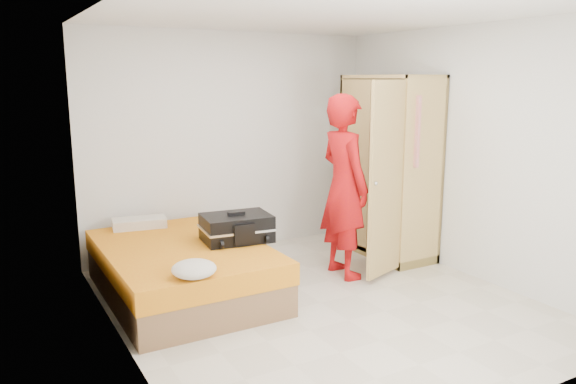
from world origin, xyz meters
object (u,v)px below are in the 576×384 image
person (344,187)px  round_cushion (194,269)px  bed (183,270)px  suitcase (237,228)px  wardrobe (388,172)px

person → round_cushion: 2.02m
bed → suitcase: size_ratio=2.82×
wardrobe → round_cushion: size_ratio=5.83×
round_cushion → suitcase: bearing=47.1°
bed → round_cushion: (-0.20, -0.89, 0.32)m
bed → suitcase: (0.52, -0.11, 0.38)m
person → suitcase: size_ratio=2.67×
person → round_cushion: size_ratio=5.31×
person → suitcase: 1.21m
wardrobe → person: (-0.82, -0.29, -0.04)m
bed → person: size_ratio=1.06×
bed → round_cushion: 0.97m
wardrobe → person: wardrobe is taller
wardrobe → suitcase: size_ratio=2.94×
person → round_cushion: (-1.88, -0.62, -0.39)m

